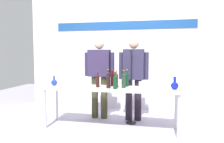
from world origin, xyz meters
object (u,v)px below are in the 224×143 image
Objects in this scene: wine_bottle_4 at (98,80)px; wine_bottle_6 at (127,79)px; wine_glass_left_4 at (80,81)px; wine_glass_right_2 at (154,82)px; wine_glass_left_0 at (75,80)px; wine_glass_right_1 at (143,85)px; presenter_left at (99,73)px; wine_bottle_0 at (115,82)px; wine_bottle_2 at (108,79)px; wine_glass_right_4 at (155,86)px; wine_bottle_3 at (116,80)px; wine_bottle_7 at (124,80)px; wine_glass_left_3 at (70,83)px; wine_glass_left_1 at (85,80)px; wine_glass_right_0 at (141,84)px; decanter_blue_right at (175,85)px; wine_bottle_5 at (108,81)px; wine_glass_right_3 at (166,83)px; display_table at (110,91)px; wine_glass_left_2 at (82,82)px; decanter_blue_left at (54,82)px; wine_bottle_1 at (112,79)px; presenter_right at (134,74)px; wine_bottle_8 at (108,79)px.

wine_bottle_6 reaches higher than wine_bottle_4.
wine_glass_left_4 is 1.00× the size of wine_glass_right_2.
wine_glass_left_0 reaches higher than wine_glass_right_1.
presenter_left reaches higher than wine_bottle_0.
wine_bottle_2 is 0.87m from wine_glass_right_2.
wine_bottle_4 is at bearing 169.52° from wine_glass_right_4.
presenter_left reaches higher than wine_glass_right_2.
wine_bottle_4 reaches higher than wine_glass_right_1.
wine_bottle_3 is 2.15× the size of wine_glass_right_2.
wine_bottle_7 is 2.43× the size of wine_glass_left_3.
wine_bottle_7 is at bearing 0.84° from wine_glass_left_1.
wine_glass_right_4 is at bearing -25.89° from wine_bottle_2.
wine_glass_right_0 is 1.03× the size of wine_glass_right_4.
presenter_left is 0.59m from wine_glass_left_0.
wine_bottle_0 is (-1.01, -0.16, 0.06)m from decanter_blue_right.
decanter_blue_right is at bearing -13.19° from wine_bottle_6.
wine_bottle_5 is at bearing -77.12° from wine_bottle_2.
wine_glass_right_4 is (0.90, -0.44, -0.03)m from wine_bottle_2.
wine_glass_left_4 is at bearing 165.39° from wine_bottle_4.
wine_bottle_7 is at bearing -169.52° from wine_glass_right_3.
wine_glass_left_1 is at bearing 169.43° from wine_bottle_5.
presenter_left is at bearing 117.29° from wine_bottle_5.
wine_glass_left_3 is 1.73m from wine_glass_right_3.
wine_glass_right_0 is (0.55, -0.07, 0.16)m from display_table.
wine_glass_left_2 is (-0.61, 0.04, -0.03)m from wine_bottle_0.
wine_bottle_4 is 2.05× the size of wine_glass_left_2.
decanter_blue_left is at bearing -168.26° from wine_bottle_2.
presenter_left is 5.85× the size of wine_bottle_4.
wine_bottle_1 is 2.31× the size of wine_glass_left_3.
wine_glass_left_0 is 0.35m from wine_glass_left_2.
wine_glass_right_3 is at bearing -34.79° from presenter_right.
presenter_right reaches higher than wine_glass_right_1.
wine_glass_left_4 is at bearing 162.40° from wine_bottle_0.
decanter_blue_left is 1.05m from wine_bottle_2.
presenter_right is 9.99× the size of wine_glass_left_1.
wine_glass_left_3 is at bearing -109.89° from wine_glass_left_4.
wine_glass_left_0 is at bearing 171.65° from wine_bottle_8.
presenter_left is 1.26m from wine_glass_right_1.
presenter_right is (-0.77, 0.57, 0.13)m from decanter_blue_right.
presenter_left is 12.27× the size of wine_glass_left_0.
presenter_left reaches higher than wine_bottle_8.
wine_bottle_2 is at bearing 118.88° from wine_bottle_0.
wine_glass_right_4 is at bearing -16.52° from wine_bottle_8.
wine_glass_right_2 is at bearing 67.04° from wine_glass_right_1.
wine_bottle_3 is (-0.02, 0.20, 0.01)m from wine_bottle_0.
wine_bottle_4 reaches higher than wine_glass_right_4.
wine_glass_left_0 is (-0.85, 0.29, -0.03)m from wine_bottle_0.
wine_glass_left_1 is at bearing 165.73° from wine_bottle_0.
wine_bottle_1 reaches higher than wine_glass_left_0.
wine_glass_right_1 is at bearing -179.68° from wine_glass_right_4.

